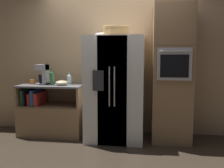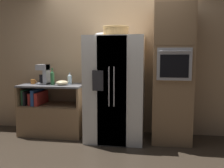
{
  "view_description": "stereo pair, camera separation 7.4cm",
  "coord_description": "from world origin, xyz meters",
  "px_view_note": "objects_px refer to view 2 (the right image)",
  "views": [
    {
      "loc": [
        0.6,
        -3.99,
        1.41
      ],
      "look_at": [
        0.04,
        -0.01,
        0.94
      ],
      "focal_mm": 40.0,
      "sensor_mm": 36.0,
      "label": 1
    },
    {
      "loc": [
        0.68,
        -3.98,
        1.41
      ],
      "look_at": [
        0.04,
        -0.01,
        0.94
      ],
      "focal_mm": 40.0,
      "sensor_mm": 36.0,
      "label": 2
    }
  ],
  "objects_px": {
    "wicker_basket": "(116,31)",
    "bottle_short": "(70,79)",
    "fruit_bowl": "(103,35)",
    "refrigerator": "(115,89)",
    "mug": "(33,82)",
    "wall_oven": "(172,74)",
    "bottle_tall": "(52,78)",
    "coffee_maker": "(44,73)",
    "mixing_bowl": "(62,83)"
  },
  "relations": [
    {
      "from": "wicker_basket",
      "to": "bottle_short",
      "type": "height_order",
      "value": "wicker_basket"
    },
    {
      "from": "refrigerator",
      "to": "mixing_bowl",
      "type": "distance_m",
      "value": 0.94
    },
    {
      "from": "fruit_bowl",
      "to": "mixing_bowl",
      "type": "bearing_deg",
      "value": -175.43
    },
    {
      "from": "mixing_bowl",
      "to": "coffee_maker",
      "type": "relative_size",
      "value": 0.6
    },
    {
      "from": "wall_oven",
      "to": "mug",
      "type": "bearing_deg",
      "value": 179.1
    },
    {
      "from": "wicker_basket",
      "to": "coffee_maker",
      "type": "height_order",
      "value": "wicker_basket"
    },
    {
      "from": "mixing_bowl",
      "to": "coffee_maker",
      "type": "xyz_separation_m",
      "value": [
        -0.36,
        0.08,
        0.15
      ]
    },
    {
      "from": "refrigerator",
      "to": "coffee_maker",
      "type": "bearing_deg",
      "value": 175.23
    },
    {
      "from": "wicker_basket",
      "to": "mixing_bowl",
      "type": "xyz_separation_m",
      "value": [
        -0.95,
        0.09,
        -0.86
      ]
    },
    {
      "from": "wicker_basket",
      "to": "bottle_short",
      "type": "bearing_deg",
      "value": 164.47
    },
    {
      "from": "bottle_short",
      "to": "mug",
      "type": "xyz_separation_m",
      "value": [
        -0.66,
        -0.07,
        -0.05
      ]
    },
    {
      "from": "bottle_short",
      "to": "fruit_bowl",
      "type": "bearing_deg",
      "value": -8.41
    },
    {
      "from": "refrigerator",
      "to": "mug",
      "type": "distance_m",
      "value": 1.51
    },
    {
      "from": "wicker_basket",
      "to": "wall_oven",
      "type": "bearing_deg",
      "value": 8.36
    },
    {
      "from": "wall_oven",
      "to": "wicker_basket",
      "type": "height_order",
      "value": "wall_oven"
    },
    {
      "from": "fruit_bowl",
      "to": "bottle_short",
      "type": "xyz_separation_m",
      "value": [
        -0.61,
        0.09,
        -0.76
      ]
    },
    {
      "from": "bottle_short",
      "to": "mug",
      "type": "bearing_deg",
      "value": -174.14
    },
    {
      "from": "refrigerator",
      "to": "bottle_tall",
      "type": "distance_m",
      "value": 1.12
    },
    {
      "from": "bottle_short",
      "to": "mixing_bowl",
      "type": "distance_m",
      "value": 0.18
    },
    {
      "from": "wicker_basket",
      "to": "mug",
      "type": "height_order",
      "value": "wicker_basket"
    },
    {
      "from": "refrigerator",
      "to": "coffee_maker",
      "type": "xyz_separation_m",
      "value": [
        -1.29,
        0.11,
        0.23
      ]
    },
    {
      "from": "bottle_tall",
      "to": "mug",
      "type": "relative_size",
      "value": 2.69
    },
    {
      "from": "wall_oven",
      "to": "bottle_tall",
      "type": "height_order",
      "value": "wall_oven"
    },
    {
      "from": "refrigerator",
      "to": "mixing_bowl",
      "type": "height_order",
      "value": "refrigerator"
    },
    {
      "from": "wall_oven",
      "to": "coffee_maker",
      "type": "height_order",
      "value": "wall_oven"
    },
    {
      "from": "wall_oven",
      "to": "coffee_maker",
      "type": "distance_m",
      "value": 2.21
    },
    {
      "from": "refrigerator",
      "to": "bottle_tall",
      "type": "xyz_separation_m",
      "value": [
        -1.11,
        0.02,
        0.16
      ]
    },
    {
      "from": "bottle_tall",
      "to": "coffee_maker",
      "type": "bearing_deg",
      "value": 154.85
    },
    {
      "from": "mug",
      "to": "coffee_maker",
      "type": "xyz_separation_m",
      "value": [
        0.22,
        0.0,
        0.15
      ]
    },
    {
      "from": "wicker_basket",
      "to": "fruit_bowl",
      "type": "height_order",
      "value": "wicker_basket"
    },
    {
      "from": "wall_oven",
      "to": "bottle_tall",
      "type": "relative_size",
      "value": 7.53
    },
    {
      "from": "fruit_bowl",
      "to": "mixing_bowl",
      "type": "xyz_separation_m",
      "value": [
        -0.7,
        -0.06,
        -0.81
      ]
    },
    {
      "from": "bottle_tall",
      "to": "bottle_short",
      "type": "distance_m",
      "value": 0.3
    },
    {
      "from": "wall_oven",
      "to": "bottle_tall",
      "type": "distance_m",
      "value": 2.02
    },
    {
      "from": "coffee_maker",
      "to": "bottle_tall",
      "type": "bearing_deg",
      "value": -25.15
    },
    {
      "from": "wall_oven",
      "to": "mug",
      "type": "distance_m",
      "value": 2.43
    },
    {
      "from": "bottle_short",
      "to": "wicker_basket",
      "type": "bearing_deg",
      "value": -15.53
    },
    {
      "from": "mug",
      "to": "coffee_maker",
      "type": "bearing_deg",
      "value": 0.5
    },
    {
      "from": "bottle_tall",
      "to": "mug",
      "type": "xyz_separation_m",
      "value": [
        -0.4,
        0.09,
        -0.09
      ]
    },
    {
      "from": "wicker_basket",
      "to": "coffee_maker",
      "type": "distance_m",
      "value": 1.49
    },
    {
      "from": "wicker_basket",
      "to": "bottle_tall",
      "type": "height_order",
      "value": "wicker_basket"
    },
    {
      "from": "wicker_basket",
      "to": "fruit_bowl",
      "type": "relative_size",
      "value": 1.66
    },
    {
      "from": "fruit_bowl",
      "to": "wicker_basket",
      "type": "bearing_deg",
      "value": -31.18
    },
    {
      "from": "mixing_bowl",
      "to": "coffee_maker",
      "type": "distance_m",
      "value": 0.4
    },
    {
      "from": "wall_oven",
      "to": "fruit_bowl",
      "type": "distance_m",
      "value": 1.31
    },
    {
      "from": "wicker_basket",
      "to": "coffee_maker",
      "type": "xyz_separation_m",
      "value": [
        -1.31,
        0.17,
        -0.71
      ]
    },
    {
      "from": "refrigerator",
      "to": "mug",
      "type": "height_order",
      "value": "refrigerator"
    },
    {
      "from": "refrigerator",
      "to": "bottle_tall",
      "type": "relative_size",
      "value": 5.83
    },
    {
      "from": "wall_oven",
      "to": "wicker_basket",
      "type": "bearing_deg",
      "value": -171.64
    },
    {
      "from": "wall_oven",
      "to": "mixing_bowl",
      "type": "bearing_deg",
      "value": -178.73
    }
  ]
}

